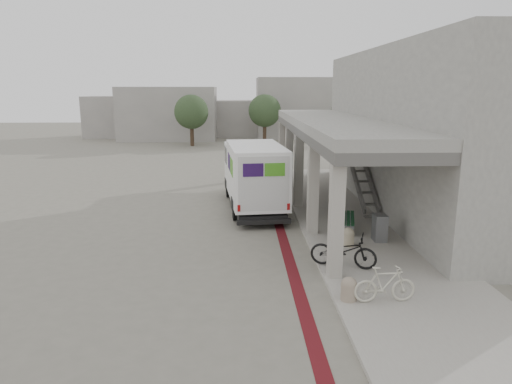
{
  "coord_description": "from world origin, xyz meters",
  "views": [
    {
      "loc": [
        -0.55,
        -15.46,
        5.28
      ],
      "look_at": [
        0.05,
        0.8,
        1.6
      ],
      "focal_mm": 32.0,
      "sensor_mm": 36.0,
      "label": 1
    }
  ],
  "objects_px": {
    "fedex_truck": "(253,174)",
    "bicycle_black": "(343,250)",
    "bench": "(348,221)",
    "utility_cabinet": "(380,228)",
    "bicycle_cream": "(385,284)"
  },
  "relations": [
    {
      "from": "utility_cabinet",
      "to": "bicycle_cream",
      "type": "xyz_separation_m",
      "value": [
        -1.29,
        -4.65,
        0.0
      ]
    },
    {
      "from": "bench",
      "to": "bicycle_cream",
      "type": "height_order",
      "value": "bicycle_cream"
    },
    {
      "from": "bench",
      "to": "bicycle_black",
      "type": "bearing_deg",
      "value": -92.25
    },
    {
      "from": "fedex_truck",
      "to": "bicycle_cream",
      "type": "xyz_separation_m",
      "value": [
        2.93,
        -9.73,
        -0.99
      ]
    },
    {
      "from": "fedex_truck",
      "to": "utility_cabinet",
      "type": "bearing_deg",
      "value": -55.51
    },
    {
      "from": "fedex_truck",
      "to": "bench",
      "type": "relative_size",
      "value": 3.5
    },
    {
      "from": "bicycle_black",
      "to": "fedex_truck",
      "type": "bearing_deg",
      "value": 38.48
    },
    {
      "from": "bicycle_cream",
      "to": "utility_cabinet",
      "type": "bearing_deg",
      "value": -17.97
    },
    {
      "from": "fedex_truck",
      "to": "utility_cabinet",
      "type": "relative_size",
      "value": 7.62
    },
    {
      "from": "fedex_truck",
      "to": "bicycle_black",
      "type": "bearing_deg",
      "value": -77.11
    },
    {
      "from": "fedex_truck",
      "to": "bicycle_black",
      "type": "relative_size",
      "value": 3.64
    },
    {
      "from": "bench",
      "to": "utility_cabinet",
      "type": "height_order",
      "value": "utility_cabinet"
    },
    {
      "from": "fedex_truck",
      "to": "bicycle_cream",
      "type": "bearing_deg",
      "value": -78.46
    },
    {
      "from": "fedex_truck",
      "to": "bench",
      "type": "bearing_deg",
      "value": -52.35
    },
    {
      "from": "bicycle_black",
      "to": "utility_cabinet",
      "type": "bearing_deg",
      "value": -17.34
    }
  ]
}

